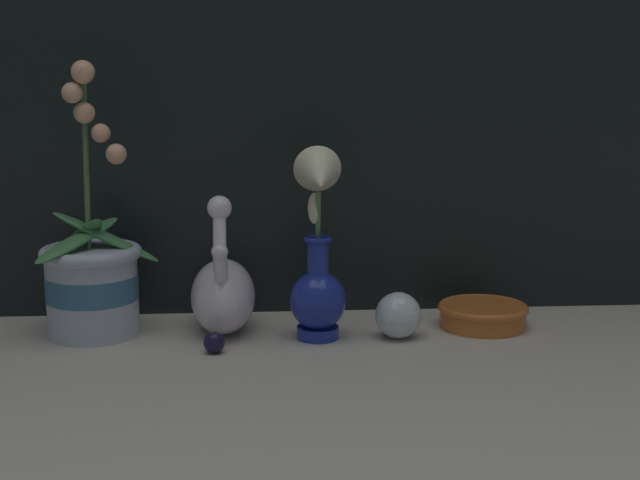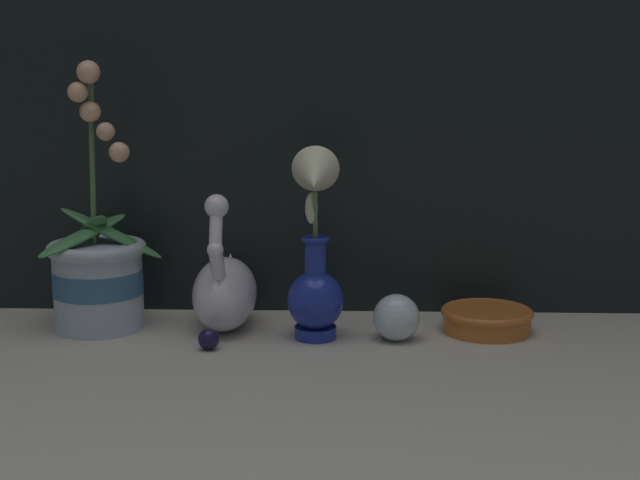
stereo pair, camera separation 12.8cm
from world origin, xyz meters
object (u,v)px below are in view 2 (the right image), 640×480
object	(u,v)px
orchid_potted_plant	(98,271)
amber_dish	(487,318)
blue_vase	(315,260)
glass_sphere	(396,317)
swan_figurine	(225,289)

from	to	relation	value
orchid_potted_plant	amber_dish	xyz separation A→B (m)	(0.57, -0.00, -0.07)
blue_vase	glass_sphere	xyz separation A→B (m)	(0.12, 0.00, -0.08)
orchid_potted_plant	glass_sphere	size ratio (longest dim) A/B	5.86
blue_vase	swan_figurine	bearing A→B (deg)	158.29
orchid_potted_plant	blue_vase	world-z (taller)	orchid_potted_plant
swan_figurine	orchid_potted_plant	bearing A→B (deg)	-178.63
swan_figurine	glass_sphere	size ratio (longest dim) A/B	3.15
blue_vase	amber_dish	world-z (taller)	blue_vase
swan_figurine	glass_sphere	xyz separation A→B (m)	(0.25, -0.05, -0.03)
swan_figurine	blue_vase	world-z (taller)	blue_vase
orchid_potted_plant	blue_vase	xyz separation A→B (m)	(0.32, -0.05, 0.03)
swan_figurine	amber_dish	world-z (taller)	swan_figurine
orchid_potted_plant	swan_figurine	world-z (taller)	orchid_potted_plant
blue_vase	orchid_potted_plant	bearing A→B (deg)	171.26
blue_vase	amber_dish	bearing A→B (deg)	11.00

